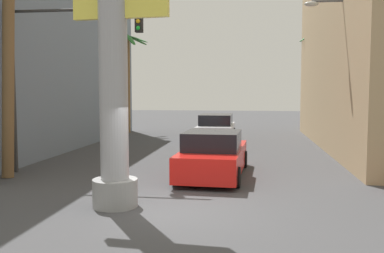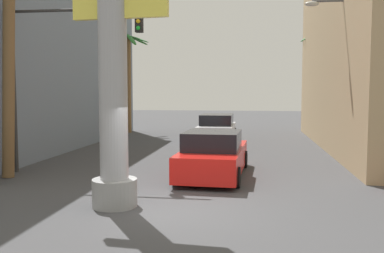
{
  "view_description": "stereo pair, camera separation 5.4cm",
  "coord_description": "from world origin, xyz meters",
  "px_view_note": "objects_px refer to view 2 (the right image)",
  "views": [
    {
      "loc": [
        1.89,
        -10.12,
        2.89
      ],
      "look_at": [
        0.0,
        3.47,
        1.76
      ],
      "focal_mm": 40.0,
      "sensor_mm": 36.0,
      "label": 1
    },
    {
      "loc": [
        1.94,
        -10.11,
        2.89
      ],
      "look_at": [
        0.0,
        3.47,
        1.76
      ],
      "focal_mm": 40.0,
      "sensor_mm": 36.0,
      "label": 2
    }
  ],
  "objects_px": {
    "car_far": "(217,128)",
    "palm_tree_far_left": "(128,72)",
    "traffic_light_mast": "(59,56)",
    "pedestrian_mid_right": "(344,137)",
    "palm_tree_near_left": "(6,38)",
    "palm_tree_far_right": "(319,61)",
    "street_lamp": "(357,62)",
    "car_lead": "(214,156)",
    "neon_sign_pole": "(113,30)"
  },
  "relations": [
    {
      "from": "car_lead",
      "to": "pedestrian_mid_right",
      "type": "xyz_separation_m",
      "value": [
        5.13,
        4.22,
        0.28
      ]
    },
    {
      "from": "street_lamp",
      "to": "car_far",
      "type": "bearing_deg",
      "value": 131.96
    },
    {
      "from": "neon_sign_pole",
      "to": "palm_tree_near_left",
      "type": "bearing_deg",
      "value": 146.06
    },
    {
      "from": "street_lamp",
      "to": "pedestrian_mid_right",
      "type": "relative_size",
      "value": 3.89
    },
    {
      "from": "car_lead",
      "to": "palm_tree_far_left",
      "type": "xyz_separation_m",
      "value": [
        -7.36,
        14.64,
        3.52
      ]
    },
    {
      "from": "car_lead",
      "to": "palm_tree_far_right",
      "type": "height_order",
      "value": "palm_tree_far_right"
    },
    {
      "from": "pedestrian_mid_right",
      "to": "car_lead",
      "type": "bearing_deg",
      "value": -140.56
    },
    {
      "from": "street_lamp",
      "to": "car_lead",
      "type": "distance_m",
      "value": 7.24
    },
    {
      "from": "car_far",
      "to": "pedestrian_mid_right",
      "type": "xyz_separation_m",
      "value": [
        5.88,
        -6.1,
        0.25
      ]
    },
    {
      "from": "neon_sign_pole",
      "to": "car_far",
      "type": "bearing_deg",
      "value": 84.72
    },
    {
      "from": "neon_sign_pole",
      "to": "street_lamp",
      "type": "relative_size",
      "value": 1.44
    },
    {
      "from": "car_far",
      "to": "palm_tree_far_left",
      "type": "xyz_separation_m",
      "value": [
        -6.6,
        4.31,
        3.49
      ]
    },
    {
      "from": "neon_sign_pole",
      "to": "car_far",
      "type": "relative_size",
      "value": 2.02
    },
    {
      "from": "palm_tree_far_right",
      "to": "traffic_light_mast",
      "type": "bearing_deg",
      "value": -123.79
    },
    {
      "from": "street_lamp",
      "to": "pedestrian_mid_right",
      "type": "distance_m",
      "value": 3.16
    },
    {
      "from": "car_lead",
      "to": "palm_tree_far_right",
      "type": "distance_m",
      "value": 18.03
    },
    {
      "from": "traffic_light_mast",
      "to": "car_lead",
      "type": "bearing_deg",
      "value": 2.5
    },
    {
      "from": "car_lead",
      "to": "palm_tree_far_left",
      "type": "relative_size",
      "value": 0.73
    },
    {
      "from": "street_lamp",
      "to": "car_lead",
      "type": "bearing_deg",
      "value": -147.18
    },
    {
      "from": "neon_sign_pole",
      "to": "palm_tree_near_left",
      "type": "xyz_separation_m",
      "value": [
        -4.75,
        3.19,
        0.28
      ]
    },
    {
      "from": "palm_tree_near_left",
      "to": "pedestrian_mid_right",
      "type": "distance_m",
      "value": 13.56
    },
    {
      "from": "palm_tree_near_left",
      "to": "palm_tree_far_right",
      "type": "relative_size",
      "value": 1.06
    },
    {
      "from": "palm_tree_near_left",
      "to": "pedestrian_mid_right",
      "type": "height_order",
      "value": "palm_tree_near_left"
    },
    {
      "from": "traffic_light_mast",
      "to": "pedestrian_mid_right",
      "type": "height_order",
      "value": "traffic_light_mast"
    },
    {
      "from": "neon_sign_pole",
      "to": "pedestrian_mid_right",
      "type": "xyz_separation_m",
      "value": [
        7.23,
        8.41,
        -3.38
      ]
    },
    {
      "from": "street_lamp",
      "to": "traffic_light_mast",
      "type": "relative_size",
      "value": 1.15
    },
    {
      "from": "car_far",
      "to": "palm_tree_far_left",
      "type": "bearing_deg",
      "value": 146.84
    },
    {
      "from": "pedestrian_mid_right",
      "to": "palm_tree_far_right",
      "type": "bearing_deg",
      "value": 86.72
    },
    {
      "from": "street_lamp",
      "to": "traffic_light_mast",
      "type": "height_order",
      "value": "street_lamp"
    },
    {
      "from": "neon_sign_pole",
      "to": "traffic_light_mast",
      "type": "bearing_deg",
      "value": 129.59
    },
    {
      "from": "car_far",
      "to": "palm_tree_near_left",
      "type": "bearing_deg",
      "value": -118.27
    },
    {
      "from": "street_lamp",
      "to": "palm_tree_near_left",
      "type": "distance_m",
      "value": 13.05
    },
    {
      "from": "traffic_light_mast",
      "to": "car_far",
      "type": "xyz_separation_m",
      "value": [
        4.62,
        10.56,
        -3.36
      ]
    },
    {
      "from": "car_lead",
      "to": "palm_tree_near_left",
      "type": "distance_m",
      "value": 7.96
    },
    {
      "from": "car_far",
      "to": "neon_sign_pole",
      "type": "bearing_deg",
      "value": -95.28
    },
    {
      "from": "car_far",
      "to": "palm_tree_near_left",
      "type": "distance_m",
      "value": 13.44
    },
    {
      "from": "street_lamp",
      "to": "car_lead",
      "type": "xyz_separation_m",
      "value": [
        -5.4,
        -3.48,
        -3.35
      ]
    },
    {
      "from": "street_lamp",
      "to": "car_far",
      "type": "relative_size",
      "value": 1.4
    },
    {
      "from": "car_lead",
      "to": "palm_tree_near_left",
      "type": "height_order",
      "value": "palm_tree_near_left"
    },
    {
      "from": "street_lamp",
      "to": "car_far",
      "type": "distance_m",
      "value": 9.78
    },
    {
      "from": "palm_tree_far_right",
      "to": "palm_tree_far_left",
      "type": "height_order",
      "value": "palm_tree_far_right"
    },
    {
      "from": "car_lead",
      "to": "palm_tree_near_left",
      "type": "xyz_separation_m",
      "value": [
        -6.84,
        -1.0,
        3.94
      ]
    },
    {
      "from": "car_far",
      "to": "palm_tree_far_right",
      "type": "bearing_deg",
      "value": 43.19
    },
    {
      "from": "car_far",
      "to": "palm_tree_far_left",
      "type": "relative_size",
      "value": 0.69
    },
    {
      "from": "car_far",
      "to": "palm_tree_far_right",
      "type": "xyz_separation_m",
      "value": [
        6.59,
        6.19,
        4.27
      ]
    },
    {
      "from": "traffic_light_mast",
      "to": "street_lamp",
      "type": "bearing_deg",
      "value": 19.04
    },
    {
      "from": "palm_tree_near_left",
      "to": "palm_tree_far_left",
      "type": "bearing_deg",
      "value": 91.88
    },
    {
      "from": "palm_tree_far_left",
      "to": "car_lead",
      "type": "bearing_deg",
      "value": -63.31
    },
    {
      "from": "street_lamp",
      "to": "car_far",
      "type": "xyz_separation_m",
      "value": [
        -6.15,
        6.84,
        -3.31
      ]
    },
    {
      "from": "palm_tree_near_left",
      "to": "palm_tree_far_left",
      "type": "relative_size",
      "value": 1.11
    }
  ]
}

